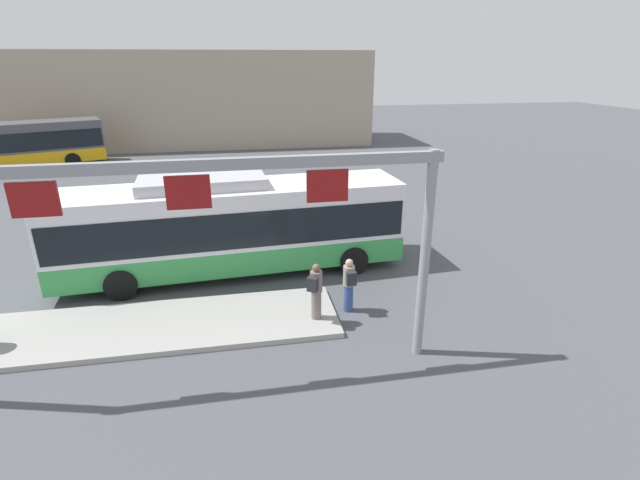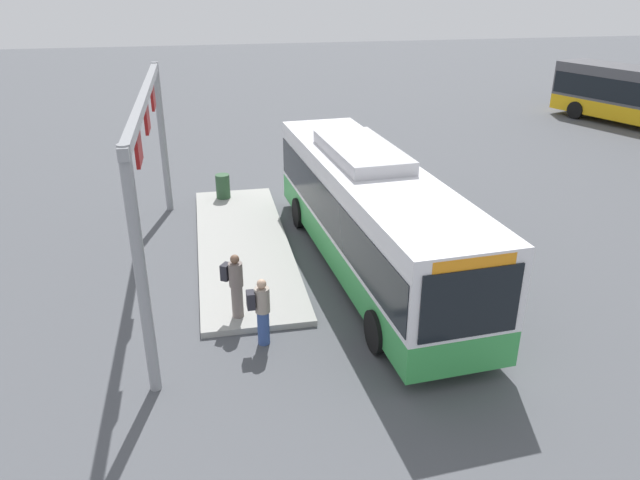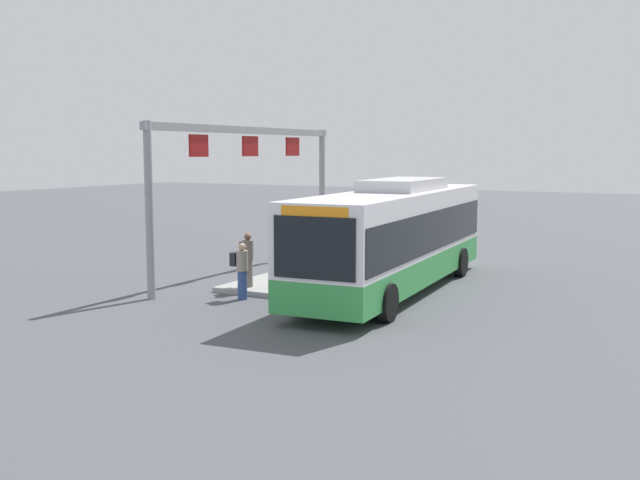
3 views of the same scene
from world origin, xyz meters
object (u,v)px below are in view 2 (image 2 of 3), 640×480
(bus_main, at_px, (370,210))
(trash_bin, at_px, (223,186))
(person_boarding, at_px, (235,284))
(person_waiting_near, at_px, (261,310))

(bus_main, distance_m, trash_bin, 7.58)
(person_boarding, height_order, person_waiting_near, person_boarding)
(bus_main, bearing_deg, person_waiting_near, -50.28)
(trash_bin, bearing_deg, bus_main, 30.88)
(person_boarding, height_order, trash_bin, person_boarding)
(person_boarding, relative_size, trash_bin, 1.86)
(bus_main, height_order, trash_bin, bus_main)
(person_boarding, bearing_deg, trash_bin, 121.78)
(bus_main, distance_m, person_boarding, 4.59)
(person_boarding, distance_m, person_waiting_near, 1.20)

